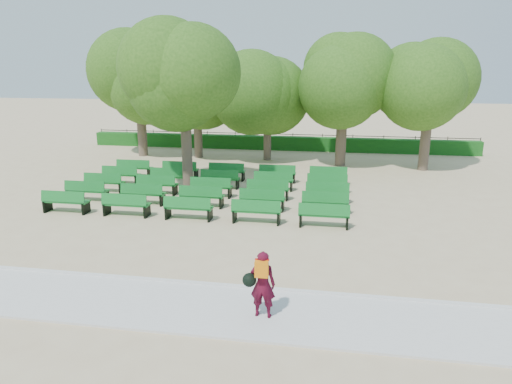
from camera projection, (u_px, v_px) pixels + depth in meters
The scene contains 9 objects.
ground at pixel (233, 211), 17.69m from camera, with size 120.00×120.00×0.00m, color tan.
paving at pixel (165, 305), 10.64m from camera, with size 30.00×2.20×0.06m, color silver.
curb at pixel (181, 282), 11.73m from camera, with size 30.00×0.12×0.10m, color silver.
hedge at pixel (277, 143), 30.88m from camera, with size 26.00×0.70×0.90m, color #175818.
fence at pixel (278, 149), 31.38m from camera, with size 26.00×0.10×1.02m, color black, non-canonical shape.
tree_line at pixel (269, 161), 27.20m from camera, with size 21.80×6.80×7.04m, color #35621A, non-canonical shape.
bench_array at pixel (212, 194), 19.70m from camera, with size 1.80×0.67×1.11m.
tree_among at pixel (184, 84), 19.75m from camera, with size 4.96×4.96×6.96m.
person at pixel (262, 283), 9.93m from camera, with size 0.73×0.45×1.54m.
Camera 1 is at (3.70, -16.48, 5.40)m, focal length 32.00 mm.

